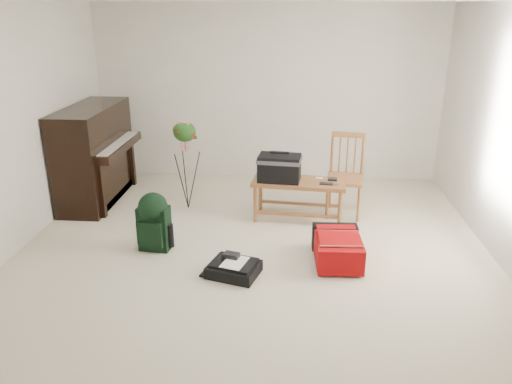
# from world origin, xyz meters

# --- Properties ---
(floor) EXTENTS (5.00, 5.50, 0.01)m
(floor) POSITION_xyz_m (0.00, 0.00, 0.00)
(floor) COLOR beige
(floor) RESTS_ON ground
(ceiling) EXTENTS (5.00, 5.50, 0.01)m
(ceiling) POSITION_xyz_m (0.00, 0.00, 2.50)
(ceiling) COLOR white
(ceiling) RESTS_ON wall_back
(wall_back) EXTENTS (5.00, 0.04, 2.50)m
(wall_back) POSITION_xyz_m (0.00, 2.75, 1.25)
(wall_back) COLOR silver
(wall_back) RESTS_ON floor
(piano) EXTENTS (0.71, 1.50, 1.25)m
(piano) POSITION_xyz_m (-2.19, 1.60, 0.60)
(piano) COLOR black
(piano) RESTS_ON floor
(bench) EXTENTS (1.15, 0.55, 0.85)m
(bench) POSITION_xyz_m (0.32, 1.10, 0.60)
(bench) COLOR #92602F
(bench) RESTS_ON floor
(dining_chair) EXTENTS (0.50, 0.50, 1.01)m
(dining_chair) POSITION_xyz_m (1.04, 1.35, 0.49)
(dining_chair) COLOR #92602F
(dining_chair) RESTS_ON floor
(red_suitcase) EXTENTS (0.48, 0.69, 0.29)m
(red_suitcase) POSITION_xyz_m (0.87, 0.12, 0.15)
(red_suitcase) COLOR #BC080A
(red_suitcase) RESTS_ON floor
(black_duffel) EXTENTS (0.55, 0.49, 0.20)m
(black_duffel) POSITION_xyz_m (-0.15, -0.27, 0.07)
(black_duffel) COLOR black
(black_duffel) RESTS_ON floor
(green_backpack) EXTENTS (0.34, 0.32, 0.64)m
(green_backpack) POSITION_xyz_m (-1.05, 0.21, 0.35)
(green_backpack) COLOR black
(green_backpack) RESTS_ON floor
(flower_stand) EXTENTS (0.39, 0.39, 1.17)m
(flower_stand) POSITION_xyz_m (-0.93, 1.37, 0.57)
(flower_stand) COLOR black
(flower_stand) RESTS_ON floor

